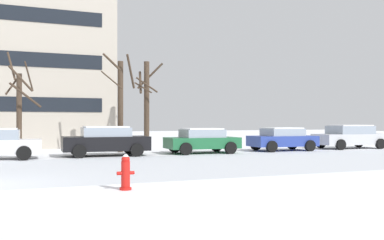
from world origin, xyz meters
The scene contains 9 objects.
fire_hydrant centered at (3.45, -2.02, 0.45)m, with size 0.44×0.30×0.89m.
parked_car_black centered at (5.00, 8.84, 0.75)m, with size 4.24×2.26×1.47m.
parked_car_green centered at (10.13, 8.70, 0.69)m, with size 3.90×2.26×1.34m.
parked_car_blue centered at (15.26, 8.77, 0.70)m, with size 3.89×2.18×1.35m.
parked_car_silver centered at (20.38, 8.94, 0.76)m, with size 4.64×2.28×1.49m.
tree_far_left centered at (6.26, 11.19, 2.79)m, with size 1.97×1.33×5.49m.
tree_far_mid centered at (1.03, 12.43, 2.54)m, with size 1.87×1.89×5.46m.
tree_far_right centered at (8.15, 12.57, 2.86)m, with size 1.95×1.97×5.33m.
building_far_left centered at (2.00, 20.21, 5.55)m, with size 10.02×9.40×11.10m.
Camera 1 is at (0.94, -12.71, 1.72)m, focal length 40.68 mm.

